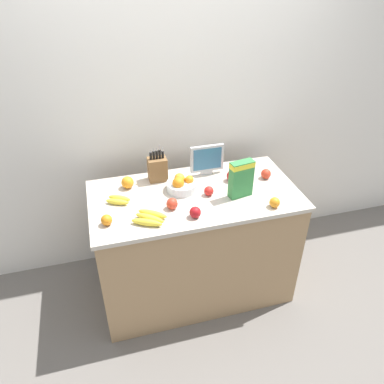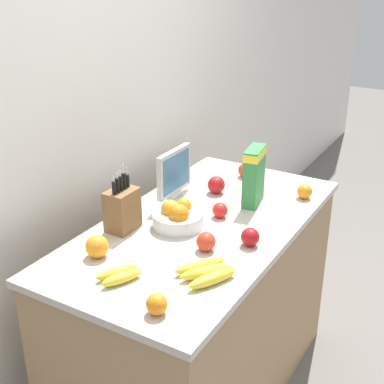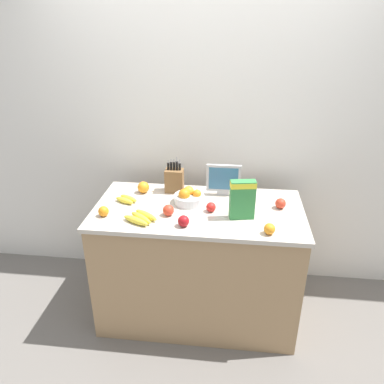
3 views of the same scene
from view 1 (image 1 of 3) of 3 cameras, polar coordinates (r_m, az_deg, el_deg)
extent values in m
plane|color=slate|center=(3.17, 0.34, -14.11)|extent=(14.00, 14.00, 0.00)
cube|color=silver|center=(2.90, -2.78, 12.39)|extent=(9.00, 0.06, 2.60)
cube|color=tan|center=(2.86, 0.37, -8.14)|extent=(1.41, 0.71, 0.88)
cube|color=beige|center=(2.58, 0.41, -0.53)|extent=(1.44, 0.74, 0.03)
cube|color=brown|center=(2.70, -5.27, 3.48)|extent=(0.13, 0.10, 0.17)
cylinder|color=black|center=(2.64, -6.31, 5.47)|extent=(0.02, 0.02, 0.05)
cube|color=silver|center=(2.62, -6.36, 6.17)|extent=(0.01, 0.00, 0.02)
cylinder|color=black|center=(2.64, -5.86, 5.59)|extent=(0.02, 0.02, 0.06)
cube|color=silver|center=(2.62, -5.91, 6.40)|extent=(0.01, 0.00, 0.02)
cylinder|color=black|center=(2.64, -5.40, 5.66)|extent=(0.02, 0.02, 0.06)
cube|color=silver|center=(2.62, -5.45, 6.47)|extent=(0.01, 0.00, 0.02)
cylinder|color=black|center=(2.64, -4.95, 5.77)|extent=(0.02, 0.02, 0.07)
cube|color=silver|center=(2.62, -5.00, 6.76)|extent=(0.01, 0.00, 0.04)
cylinder|color=black|center=(2.65, -4.49, 5.70)|extent=(0.02, 0.02, 0.05)
cube|color=silver|center=(2.63, -4.53, 6.50)|extent=(0.01, 0.00, 0.03)
cube|color=#B7B7BC|center=(2.79, 2.24, 3.04)|extent=(0.09, 0.03, 0.03)
cube|color=#B7B7BC|center=(2.73, 2.29, 5.15)|extent=(0.25, 0.02, 0.20)
cube|color=#33668C|center=(2.72, 2.37, 5.02)|extent=(0.21, 0.00, 0.17)
cube|color=#338442|center=(2.50, 7.49, 1.97)|extent=(0.17, 0.09, 0.26)
cube|color=yellow|center=(2.45, 7.67, 4.07)|extent=(0.17, 0.09, 0.04)
cylinder|color=silver|center=(2.60, -1.56, 0.89)|extent=(0.21, 0.21, 0.06)
sphere|color=orange|center=(2.59, -0.42, 1.87)|extent=(0.06, 0.06, 0.06)
sphere|color=orange|center=(2.60, -1.91, 2.06)|extent=(0.08, 0.08, 0.08)
sphere|color=orange|center=(2.55, -2.11, 1.35)|extent=(0.08, 0.08, 0.08)
ellipsoid|color=yellow|center=(2.36, -6.04, -3.31)|extent=(0.18, 0.15, 0.04)
ellipsoid|color=yellow|center=(2.33, -6.46, -3.96)|extent=(0.18, 0.16, 0.04)
ellipsoid|color=yellow|center=(2.29, -6.90, -4.62)|extent=(0.19, 0.13, 0.04)
ellipsoid|color=yellow|center=(2.51, -11.33, -1.47)|extent=(0.16, 0.10, 0.04)
ellipsoid|color=yellow|center=(2.54, -10.99, -0.94)|extent=(0.15, 0.11, 0.04)
sphere|color=red|center=(2.54, 2.58, 0.16)|extent=(0.07, 0.07, 0.07)
sphere|color=red|center=(2.41, -3.06, -1.78)|extent=(0.07, 0.07, 0.07)
sphere|color=red|center=(2.78, 11.20, 2.74)|extent=(0.07, 0.07, 0.07)
sphere|color=#A31419|center=(2.34, 0.49, -3.11)|extent=(0.07, 0.07, 0.07)
sphere|color=red|center=(2.71, 6.15, 2.49)|extent=(0.08, 0.08, 0.08)
sphere|color=orange|center=(2.48, 12.48, -1.56)|extent=(0.07, 0.07, 0.07)
sphere|color=orange|center=(2.65, -9.80, 1.45)|extent=(0.09, 0.09, 0.09)
sphere|color=orange|center=(2.33, -12.89, -4.18)|extent=(0.07, 0.07, 0.07)
camera|label=2|loc=(1.63, -59.15, 2.44)|focal=50.00mm
camera|label=3|loc=(0.86, 80.66, -12.50)|focal=35.00mm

